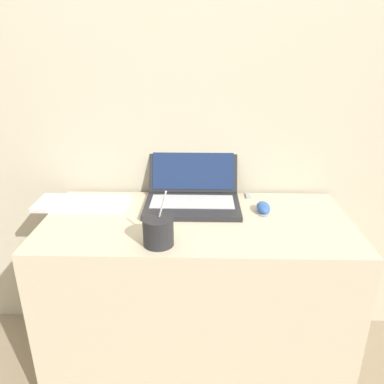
{
  "coord_description": "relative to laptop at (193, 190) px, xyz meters",
  "views": [
    {
      "loc": [
        0.01,
        -1.03,
        1.36
      ],
      "look_at": [
        -0.02,
        0.35,
        0.81
      ],
      "focal_mm": 35.0,
      "sensor_mm": 36.0,
      "label": 1
    }
  ],
  "objects": [
    {
      "name": "drink_cup",
      "position": [
        -0.11,
        -0.37,
        -0.0
      ],
      "size": [
        0.1,
        0.1,
        0.2
      ],
      "color": "#232326",
      "rests_on": "desk"
    },
    {
      "name": "usb_stick",
      "position": [
        0.24,
        0.07,
        -0.05
      ],
      "size": [
        0.02,
        0.06,
        0.01
      ],
      "color": "#99999E",
      "rests_on": "desk"
    },
    {
      "name": "desk",
      "position": [
        0.02,
        -0.17,
        -0.42
      ],
      "size": [
        1.19,
        0.56,
        0.73
      ],
      "color": "beige",
      "rests_on": "ground_plane"
    },
    {
      "name": "computer_mouse",
      "position": [
        0.29,
        -0.09,
        -0.04
      ],
      "size": [
        0.06,
        0.1,
        0.04
      ],
      "color": "#B2B2B7",
      "rests_on": "desk"
    },
    {
      "name": "wall_back",
      "position": [
        0.02,
        0.15,
        0.47
      ],
      "size": [
        7.0,
        0.04,
        2.5
      ],
      "color": "#BCB299",
      "rests_on": "ground_plane"
    },
    {
      "name": "laptop",
      "position": [
        0.0,
        0.0,
        0.0
      ],
      "size": [
        0.39,
        0.36,
        0.25
      ],
      "color": "#232326",
      "rests_on": "desk"
    },
    {
      "name": "external_keyboard",
      "position": [
        -0.46,
        -0.05,
        -0.04
      ],
      "size": [
        0.38,
        0.17,
        0.02
      ],
      "color": "silver",
      "rests_on": "desk"
    }
  ]
}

